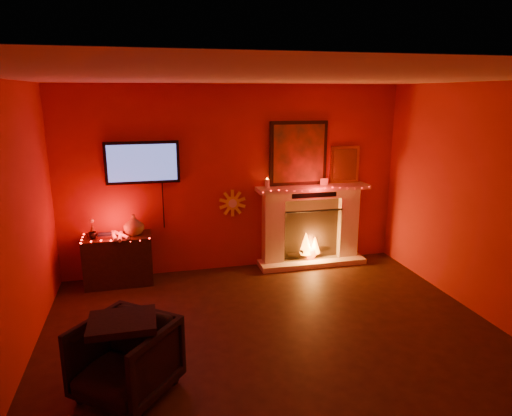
# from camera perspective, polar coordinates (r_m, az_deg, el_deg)

# --- Properties ---
(room) EXTENTS (5.00, 5.00, 5.00)m
(room) POSITION_cam_1_polar(r_m,az_deg,el_deg) (4.30, 3.96, -2.35)
(room) COLOR black
(room) RESTS_ON ground
(floor) EXTENTS (5.00, 5.00, 0.00)m
(floor) POSITION_cam_1_polar(r_m,az_deg,el_deg) (4.86, 3.67, -17.79)
(floor) COLOR black
(floor) RESTS_ON ground
(fireplace) EXTENTS (1.72, 0.40, 2.18)m
(fireplace) POSITION_cam_1_polar(r_m,az_deg,el_deg) (7.01, 6.82, -1.21)
(fireplace) COLOR beige
(fireplace) RESTS_ON floor
(tv) EXTENTS (1.00, 0.07, 1.24)m
(tv) POSITION_cam_1_polar(r_m,az_deg,el_deg) (6.44, -14.00, 5.51)
(tv) COLOR black
(tv) RESTS_ON room
(sunburst_clock) EXTENTS (0.40, 0.03, 0.40)m
(sunburst_clock) POSITION_cam_1_polar(r_m,az_deg,el_deg) (6.71, -2.96, 0.61)
(sunburst_clock) COLOR yellow
(sunburst_clock) RESTS_ON room
(console_table) EXTENTS (0.90, 0.52, 0.97)m
(console_table) POSITION_cam_1_polar(r_m,az_deg,el_deg) (6.57, -16.72, -5.86)
(console_table) COLOR black
(console_table) RESTS_ON floor
(armchair) EXTENTS (1.04, 1.05, 0.69)m
(armchair) POSITION_cam_1_polar(r_m,az_deg,el_deg) (4.30, -16.00, -17.69)
(armchair) COLOR black
(armchair) RESTS_ON floor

